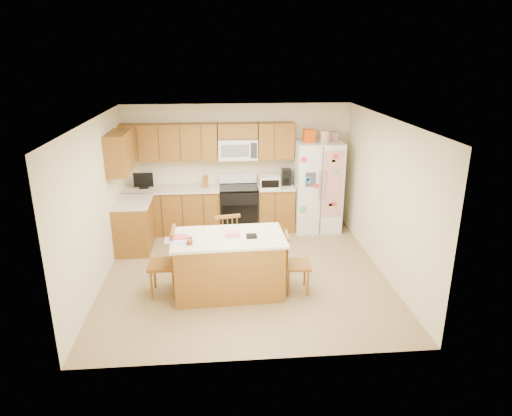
{
  "coord_description": "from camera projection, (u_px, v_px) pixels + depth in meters",
  "views": [
    {
      "loc": [
        -0.4,
        -6.75,
        3.44
      ],
      "look_at": [
        0.21,
        0.35,
        1.0
      ],
      "focal_mm": 32.0,
      "sensor_mm": 36.0,
      "label": 1
    }
  ],
  "objects": [
    {
      "name": "refrigerator",
      "position": [
        317.0,
        185.0,
        9.1
      ],
      "size": [
        0.9,
        0.79,
        2.04
      ],
      "color": "white",
      "rests_on": "ground"
    },
    {
      "name": "windsor_chair_left",
      "position": [
        165.0,
        264.0,
        6.71
      ],
      "size": [
        0.43,
        0.45,
        1.04
      ],
      "color": "olive",
      "rests_on": "ground"
    },
    {
      "name": "island",
      "position": [
        229.0,
        264.0,
        6.78
      ],
      "size": [
        1.74,
        1.02,
        0.99
      ],
      "color": "olive",
      "rests_on": "ground"
    },
    {
      "name": "windsor_chair_right",
      "position": [
        296.0,
        264.0,
        6.8
      ],
      "size": [
        0.4,
        0.42,
        0.93
      ],
      "color": "olive",
      "rests_on": "ground"
    },
    {
      "name": "cabinetry",
      "position": [
        188.0,
        190.0,
        8.82
      ],
      "size": [
        3.36,
        1.56,
        2.15
      ],
      "color": "olive",
      "rests_on": "ground"
    },
    {
      "name": "windsor_chair_back",
      "position": [
        226.0,
        243.0,
        7.49
      ],
      "size": [
        0.5,
        0.48,
        1.01
      ],
      "color": "olive",
      "rests_on": "ground"
    },
    {
      "name": "stove",
      "position": [
        239.0,
        208.0,
        9.18
      ],
      "size": [
        0.76,
        0.65,
        1.13
      ],
      "color": "black",
      "rests_on": "ground"
    },
    {
      "name": "room_shell",
      "position": [
        244.0,
        189.0,
        7.04
      ],
      "size": [
        4.6,
        4.6,
        2.52
      ],
      "color": "beige",
      "rests_on": "ground"
    },
    {
      "name": "ground",
      "position": [
        245.0,
        273.0,
        7.5
      ],
      "size": [
        4.5,
        4.5,
        0.0
      ],
      "primitive_type": "plane",
      "color": "#816445",
      "rests_on": "ground"
    }
  ]
}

